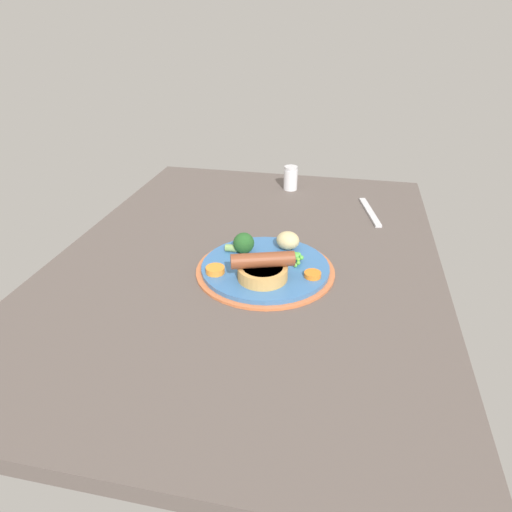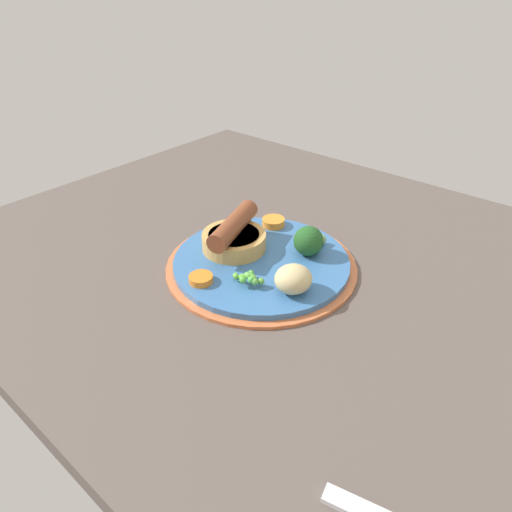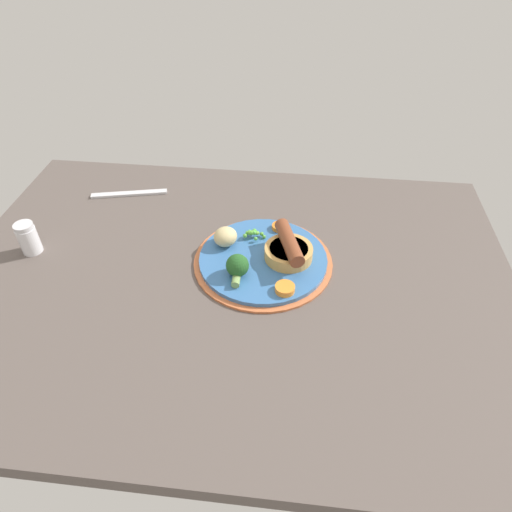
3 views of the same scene
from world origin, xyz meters
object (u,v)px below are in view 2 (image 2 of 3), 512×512
object	(u,v)px
pea_pile	(248,278)
broccoli_floret_near	(309,241)
potato_chunk_1	(293,279)
carrot_slice_0	(201,279)
sausage_pudding	(234,236)
dinner_plate	(261,263)
carrot_slice_3	(273,222)

from	to	relation	value
pea_pile	broccoli_floret_near	world-z (taller)	broccoli_floret_near
pea_pile	potato_chunk_1	distance (cm)	6.04
carrot_slice_0	pea_pile	bearing A→B (deg)	-145.21
sausage_pudding	pea_pile	xyz separation A→B (cm)	(-7.71, 5.58, -0.99)
sausage_pudding	carrot_slice_0	distance (cm)	9.69
dinner_plate	carrot_slice_0	bearing A→B (deg)	75.16
pea_pile	carrot_slice_0	bearing A→B (deg)	34.79
dinner_plate	broccoli_floret_near	distance (cm)	7.68
sausage_pudding	carrot_slice_3	size ratio (longest dim) A/B	3.32
broccoli_floret_near	carrot_slice_3	world-z (taller)	broccoli_floret_near
pea_pile	sausage_pudding	bearing A→B (deg)	-35.86
broccoli_floret_near	carrot_slice_3	bearing A→B (deg)	-111.39
sausage_pudding	carrot_slice_0	world-z (taller)	sausage_pudding
carrot_slice_0	carrot_slice_3	world-z (taller)	carrot_slice_3
carrot_slice_3	sausage_pudding	bearing A→B (deg)	89.40
dinner_plate	pea_pile	xyz separation A→B (cm)	(-2.72, 5.98, 1.92)
sausage_pudding	potato_chunk_1	xyz separation A→B (cm)	(-13.06, 2.89, -0.20)
sausage_pudding	carrot_slice_0	size ratio (longest dim) A/B	3.76
dinner_plate	carrot_slice_3	world-z (taller)	carrot_slice_3
pea_pile	broccoli_floret_near	bearing A→B (deg)	-97.97
sausage_pudding	carrot_slice_3	distance (cm)	9.48
dinner_plate	sausage_pudding	size ratio (longest dim) A/B	2.28
carrot_slice_0	carrot_slice_3	xyz separation A→B (cm)	(2.33, -18.61, 0.13)
potato_chunk_1	carrot_slice_3	xyz separation A→B (cm)	(12.96, -12.25, -1.27)
dinner_plate	sausage_pudding	distance (cm)	5.79
potato_chunk_1	dinner_plate	bearing A→B (deg)	-22.21
sausage_pudding	broccoli_floret_near	size ratio (longest dim) A/B	1.99
potato_chunk_1	carrot_slice_3	distance (cm)	17.88
pea_pile	potato_chunk_1	world-z (taller)	potato_chunk_1
dinner_plate	potato_chunk_1	xyz separation A→B (cm)	(-8.07, 3.30, 2.71)
sausage_pudding	potato_chunk_1	size ratio (longest dim) A/B	2.45
sausage_pudding	pea_pile	distance (cm)	9.57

